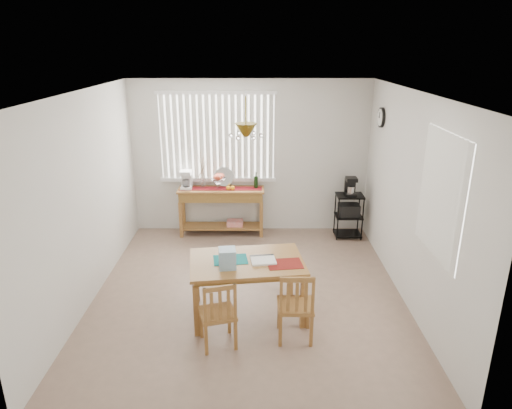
{
  "coord_description": "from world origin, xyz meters",
  "views": [
    {
      "loc": [
        0.1,
        -5.31,
        3.1
      ],
      "look_at": [
        0.1,
        0.55,
        1.05
      ],
      "focal_mm": 32.0,
      "sensor_mm": 36.0,
      "label": 1
    }
  ],
  "objects_px": {
    "cart_items": "(350,186)",
    "wire_cart": "(349,212)",
    "sideboard": "(222,200)",
    "dining_table": "(247,267)",
    "chair_right": "(295,306)",
    "chair_left": "(218,314)"
  },
  "relations": [
    {
      "from": "cart_items",
      "to": "wire_cart",
      "type": "bearing_deg",
      "value": -90.0
    },
    {
      "from": "sideboard",
      "to": "dining_table",
      "type": "relative_size",
      "value": 1.02
    },
    {
      "from": "sideboard",
      "to": "cart_items",
      "type": "bearing_deg",
      "value": -3.4
    },
    {
      "from": "sideboard",
      "to": "chair_right",
      "type": "height_order",
      "value": "chair_right"
    },
    {
      "from": "sideboard",
      "to": "dining_table",
      "type": "distance_m",
      "value": 2.55
    },
    {
      "from": "chair_left",
      "to": "wire_cart",
      "type": "bearing_deg",
      "value": 56.79
    },
    {
      "from": "dining_table",
      "to": "chair_right",
      "type": "relative_size",
      "value": 1.68
    },
    {
      "from": "chair_left",
      "to": "chair_right",
      "type": "relative_size",
      "value": 0.95
    },
    {
      "from": "dining_table",
      "to": "chair_right",
      "type": "xyz_separation_m",
      "value": [
        0.54,
        -0.52,
        -0.21
      ]
    },
    {
      "from": "wire_cart",
      "to": "chair_left",
      "type": "height_order",
      "value": "chair_left"
    },
    {
      "from": "dining_table",
      "to": "chair_left",
      "type": "xyz_separation_m",
      "value": [
        -0.3,
        -0.63,
        -0.24
      ]
    },
    {
      "from": "wire_cart",
      "to": "chair_right",
      "type": "distance_m",
      "value": 3.1
    },
    {
      "from": "sideboard",
      "to": "chair_right",
      "type": "xyz_separation_m",
      "value": [
        1.01,
        -3.02,
        -0.2
      ]
    },
    {
      "from": "wire_cart",
      "to": "chair_left",
      "type": "bearing_deg",
      "value": -123.21
    },
    {
      "from": "cart_items",
      "to": "chair_left",
      "type": "distance_m",
      "value": 3.63
    },
    {
      "from": "cart_items",
      "to": "chair_right",
      "type": "relative_size",
      "value": 0.37
    },
    {
      "from": "chair_right",
      "to": "chair_left",
      "type": "bearing_deg",
      "value": -172.01
    },
    {
      "from": "cart_items",
      "to": "chair_right",
      "type": "distance_m",
      "value": 3.14
    },
    {
      "from": "wire_cart",
      "to": "chair_right",
      "type": "xyz_separation_m",
      "value": [
        -1.13,
        -2.88,
        -0.04
      ]
    },
    {
      "from": "chair_right",
      "to": "sideboard",
      "type": "bearing_deg",
      "value": 108.52
    },
    {
      "from": "chair_right",
      "to": "wire_cart",
      "type": "bearing_deg",
      "value": 68.58
    },
    {
      "from": "chair_left",
      "to": "cart_items",
      "type": "bearing_deg",
      "value": 56.86
    }
  ]
}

